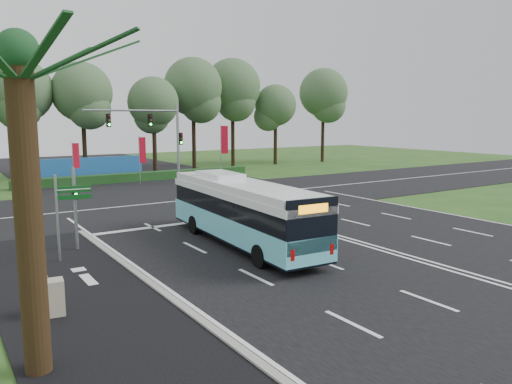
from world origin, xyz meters
TOP-DOWN VIEW (x-y plane):
  - ground at (0.00, 0.00)m, footprint 120.00×120.00m
  - road_main at (0.00, 0.00)m, footprint 20.00×120.00m
  - road_cross at (0.00, 12.00)m, footprint 120.00×14.00m
  - bike_path at (-12.50, -3.00)m, footprint 5.00×18.00m
  - kerb_strip at (-10.10, -3.00)m, footprint 0.25×18.00m
  - city_bus at (-4.51, -0.68)m, footprint 3.01×11.12m
  - pedestrian_signal at (-11.07, 2.51)m, footprint 0.34×0.43m
  - street_sign at (-11.81, 0.97)m, footprint 1.39×0.28m
  - utility_cabinet at (-13.54, -4.71)m, footprint 0.73×0.64m
  - banner_flag_left at (-6.23, 22.54)m, footprint 0.57×0.06m
  - banner_flag_mid at (-0.62, 22.37)m, footprint 0.62×0.13m
  - banner_flag_right at (8.25, 23.49)m, footprint 0.71×0.32m
  - palm_tree at (-14.50, -8.00)m, footprint 3.20×3.20m
  - traffic_light_gantry at (0.21, 20.50)m, footprint 8.41×0.28m
  - hedge at (0.00, 24.50)m, footprint 22.00×1.20m
  - blue_hoarding at (-4.00, 27.00)m, footprint 10.00×0.30m
  - eucalyptus_row at (4.41, 30.93)m, footprint 55.37×9.07m

SIDE VIEW (x-z plane):
  - ground at x=0.00m, z-range 0.00..0.00m
  - road_main at x=0.00m, z-range 0.00..0.04m
  - road_cross at x=0.00m, z-range 0.00..0.05m
  - bike_path at x=-12.50m, z-range 0.00..0.06m
  - kerb_strip at x=-10.10m, z-range 0.00..0.12m
  - hedge at x=0.00m, z-range 0.00..0.80m
  - utility_cabinet at x=-13.54m, z-range 0.00..1.12m
  - blue_hoarding at x=-4.00m, z-range 0.00..2.20m
  - city_bus at x=-4.51m, z-range 0.01..3.17m
  - pedestrian_signal at x=-11.07m, z-range 0.17..3.85m
  - street_sign at x=-11.81m, z-range 0.49..4.08m
  - banner_flag_left at x=-6.23m, z-range 0.61..4.45m
  - banner_flag_mid at x=-0.62m, z-range 0.66..4.88m
  - banner_flag_right at x=8.25m, z-range 0.75..5.89m
  - traffic_light_gantry at x=0.21m, z-range 1.16..8.16m
  - palm_tree at x=-14.50m, z-range 2.62..10.27m
  - eucalyptus_row at x=4.41m, z-range 2.10..14.88m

